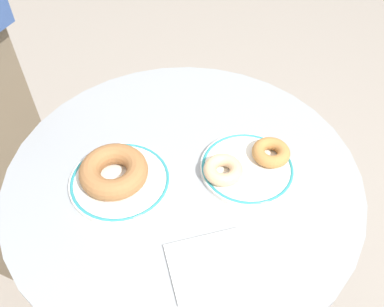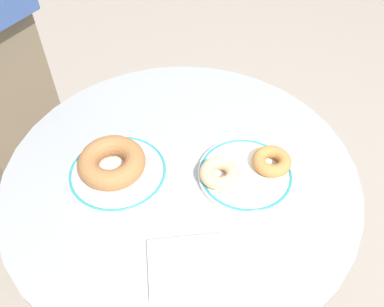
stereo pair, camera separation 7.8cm
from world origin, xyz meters
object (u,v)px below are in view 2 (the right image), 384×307
Objects in this scene: cafe_table at (183,235)px; paper_napkin at (189,266)px; plate_right at (245,174)px; donut_cinnamon at (112,162)px; donut_old_fashioned at (272,161)px; plate_left at (118,172)px; donut_glazed at (219,173)px.

paper_napkin is (-0.02, -0.19, 0.23)m from cafe_table.
plate_right is 0.25m from donut_cinnamon.
cafe_table is 0.31m from donut_old_fashioned.
donut_glazed reaches higher than plate_left.
plate_left is 1.45× the size of paper_napkin.
donut_glazed is (0.19, -0.06, -0.01)m from donut_cinnamon.
donut_old_fashioned is 1.00× the size of donut_glazed.
plate_left is 2.56× the size of donut_old_fashioned.
donut_glazed is 0.18m from paper_napkin.
donut_old_fashioned is (0.05, 0.01, 0.02)m from plate_right.
donut_old_fashioned is (0.29, -0.05, -0.01)m from donut_cinnamon.
donut_glazed is (-0.10, -0.01, 0.00)m from donut_old_fashioned.
donut_old_fashioned is at bearing -10.33° from cafe_table.
plate_right is at bearing -13.99° from donut_cinnamon.
paper_napkin is at bearing -97.11° from cafe_table.
cafe_table is 10.52× the size of donut_old_fashioned.
donut_cinnamon is 0.97× the size of paper_napkin.
paper_napkin is (-0.14, -0.16, -0.00)m from plate_right.
donut_glazed is at bearing -17.21° from plate_left.
donut_cinnamon reaches higher than donut_glazed.
cafe_table is 0.26m from plate_left.
donut_cinnamon is (-0.24, 0.06, 0.03)m from plate_right.
donut_glazed reaches higher than plate_right.
plate_right is (0.12, -0.04, 0.24)m from cafe_table.
paper_napkin is at bearing -131.78° from plate_right.
donut_glazed is at bearing -30.24° from cafe_table.
paper_napkin is at bearing -139.57° from donut_old_fashioned.
plate_left is at bearing 113.48° from paper_napkin.
donut_old_fashioned reaches higher than cafe_table.
donut_old_fashioned and donut_glazed have the same top height.
cafe_table is 0.27m from donut_glazed.
cafe_table is 4.30× the size of plate_right.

